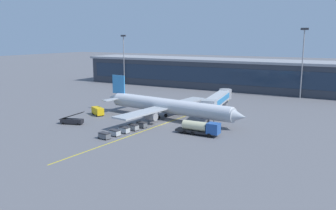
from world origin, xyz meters
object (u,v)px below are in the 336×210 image
belt_loader (72,120)px  baggage_cart_4 (142,125)px  fuel_tanker (201,128)px  baggage_cart_3 (133,127)px  crew_van (98,111)px  baggage_cart_1 (115,133)px  baggage_cart_0 (104,136)px  baggage_cart_2 (124,130)px  main_airliner (168,106)px

belt_loader → baggage_cart_4: (18.25, 5.84, -0.21)m
fuel_tanker → baggage_cart_3: size_ratio=3.81×
fuel_tanker → crew_van: fuel_tanker is taller
baggage_cart_1 → baggage_cart_4: 9.60m
baggage_cart_0 → baggage_cart_4: size_ratio=1.00×
fuel_tanker → baggage_cart_0: bearing=-142.4°
fuel_tanker → baggage_cart_2: size_ratio=3.81×
main_airliner → fuel_tanker: bearing=-36.1°
fuel_tanker → baggage_cart_4: fuel_tanker is taller
main_airliner → fuel_tanker: (14.68, -10.71, -2.06)m
fuel_tanker → belt_loader: (-34.21, -6.79, -0.76)m
fuel_tanker → baggage_cart_0: 22.35m
fuel_tanker → baggage_cart_3: 16.93m
baggage_cart_2 → baggage_cart_1: bearing=-97.7°
baggage_cart_1 → baggage_cart_4: bearing=82.3°
baggage_cart_2 → baggage_cart_4: bearing=82.3°
main_airliner → belt_loader: main_airliner is taller
baggage_cart_3 → belt_loader: bearing=-171.5°
baggage_cart_3 → main_airliner: bearing=83.4°
baggage_cart_3 → baggage_cart_2: bearing=-97.7°
belt_loader → baggage_cart_3: 18.02m
belt_loader → baggage_cart_2: 17.40m
baggage_cart_1 → crew_van: bearing=139.4°
baggage_cart_2 → baggage_cart_3: same height
baggage_cart_1 → belt_loader: bearing=167.8°
main_airliner → baggage_cart_1: size_ratio=16.48×
baggage_cart_4 → baggage_cart_0: bearing=-97.7°
baggage_cart_4 → baggage_cart_3: bearing=-97.7°
belt_loader → baggage_cart_2: size_ratio=2.47×
baggage_cart_0 → baggage_cart_3: 9.60m
belt_loader → baggage_cart_1: size_ratio=2.47×
main_airliner → crew_van: (-20.93, -5.44, -2.49)m
belt_loader → main_airliner: bearing=41.9°
fuel_tanker → crew_van: bearing=171.6°
main_airliner → baggage_cart_3: main_airliner is taller
crew_van → fuel_tanker: bearing=-8.4°
baggage_cart_0 → baggage_cart_4: bearing=82.3°
baggage_cart_0 → main_airliner: bearing=83.0°
main_airliner → belt_loader: size_ratio=6.68×
crew_van → baggage_cart_3: 21.40m
fuel_tanker → baggage_cart_1: 20.20m
baggage_cart_2 → main_airliner: bearing=83.2°
fuel_tanker → baggage_cart_2: 18.36m
crew_van → baggage_cart_2: 22.61m
fuel_tanker → crew_van: size_ratio=2.00×
belt_loader → baggage_cart_3: bearing=8.5°
crew_van → baggage_cart_4: crew_van is taller
belt_loader → crew_van: bearing=96.6°
belt_loader → baggage_cart_0: belt_loader is taller
baggage_cart_2 → baggage_cart_4: same height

